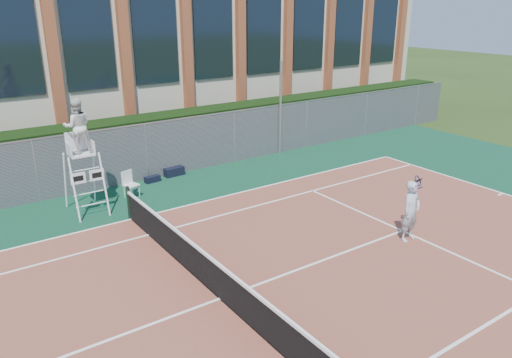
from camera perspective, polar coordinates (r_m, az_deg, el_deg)
ground at (r=11.98m, az=-4.13°, el=-13.60°), size 120.00×120.00×0.00m
apron at (r=12.72m, az=-6.48°, el=-11.50°), size 36.00×20.00×0.01m
tennis_court at (r=11.97m, az=-4.13°, el=-13.52°), size 23.77×10.97×0.02m
tennis_net at (r=11.70m, az=-4.19°, el=-11.40°), size 0.10×11.30×1.10m
fence at (r=19.00m, az=-17.96°, el=1.94°), size 40.00×0.06×2.20m
hedge at (r=20.11m, az=-18.99°, el=2.78°), size 40.00×1.40×2.20m
building at (r=27.22m, az=-24.64°, el=12.81°), size 45.00×10.60×8.22m
steel_pole at (r=22.40m, az=2.80°, el=8.05°), size 0.12×0.12×4.15m
umpire_chair at (r=16.70m, az=-19.70°, el=5.36°), size 1.06×1.63×3.79m
plastic_chair at (r=18.08m, az=-14.29°, el=-0.31°), size 0.57×0.57×0.97m
sports_bag_near at (r=20.10m, az=-9.33°, el=0.85°), size 0.81×0.36×0.34m
sports_bag_far at (r=19.56m, az=-11.76°, el=0.01°), size 0.62×0.32×0.24m
tennis_player at (r=14.90m, az=17.30°, el=-3.50°), size 1.01×0.69×1.80m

